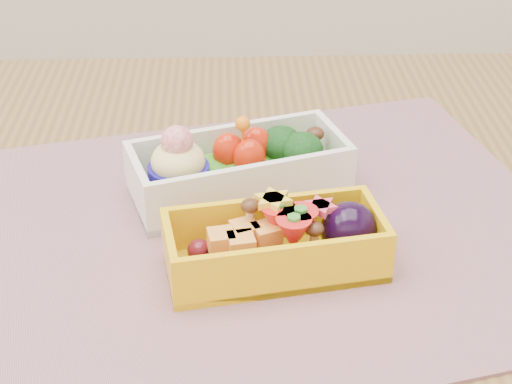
{
  "coord_description": "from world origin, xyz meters",
  "views": [
    {
      "loc": [
        -0.03,
        -0.57,
        1.15
      ],
      "look_at": [
        -0.01,
        0.01,
        0.79
      ],
      "focal_mm": 57.39,
      "sensor_mm": 36.0,
      "label": 1
    }
  ],
  "objects_px": {
    "bento_white": "(238,169)",
    "bento_yellow": "(280,243)",
    "table": "(268,327)",
    "placemat": "(247,234)"
  },
  "relations": [
    {
      "from": "table",
      "to": "bento_yellow",
      "type": "relative_size",
      "value": 6.67
    },
    {
      "from": "table",
      "to": "bento_white",
      "type": "xyz_separation_m",
      "value": [
        -0.02,
        0.07,
        0.13
      ]
    },
    {
      "from": "table",
      "to": "bento_white",
      "type": "distance_m",
      "value": 0.15
    },
    {
      "from": "placemat",
      "to": "bento_yellow",
      "type": "relative_size",
      "value": 2.98
    },
    {
      "from": "table",
      "to": "placemat",
      "type": "distance_m",
      "value": 0.1
    },
    {
      "from": "table",
      "to": "placemat",
      "type": "xyz_separation_m",
      "value": [
        -0.02,
        0.0,
        0.1
      ]
    },
    {
      "from": "table",
      "to": "placemat",
      "type": "bearing_deg",
      "value": 167.33
    },
    {
      "from": "bento_white",
      "to": "bento_yellow",
      "type": "bearing_deg",
      "value": -92.55
    },
    {
      "from": "table",
      "to": "bento_yellow",
      "type": "height_order",
      "value": "bento_yellow"
    },
    {
      "from": "placemat",
      "to": "table",
      "type": "bearing_deg",
      "value": -12.67
    }
  ]
}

